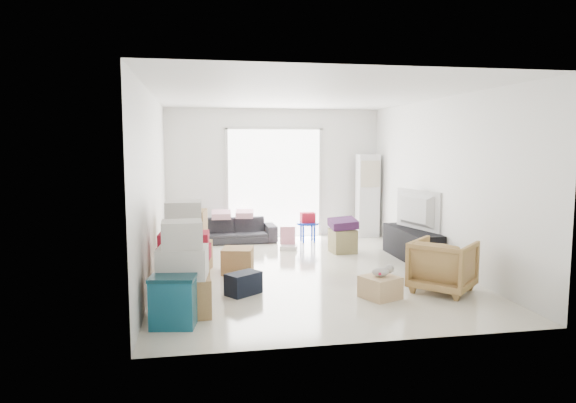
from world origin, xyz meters
The scene contains 21 objects.
room_shell centered at (0.00, 0.00, 1.35)m, with size 4.98×6.48×3.18m.
sliding_door centered at (0.00, 2.98, 1.24)m, with size 2.10×0.04×2.33m.
ac_tower centered at (1.95, 2.65, 0.88)m, with size 0.45×0.30×1.75m, color silver.
tv_console centered at (2.00, 0.45, 0.26)m, with size 0.46×1.55×0.52m, color black.
television centered at (2.00, 0.45, 0.59)m, with size 1.16×0.67×0.15m, color black.
sofa centered at (-0.88, 2.50, 0.32)m, with size 1.65×0.48×0.65m, color #2B2B31.
pillow_left centered at (-1.15, 2.48, 0.70)m, with size 0.34×0.27×0.11m, color #D79DAC.
pillow_right centered at (-0.68, 2.53, 0.70)m, with size 0.33×0.27×0.11m, color #D79DAC.
armchair centered at (1.59, -1.47, 0.38)m, with size 0.75×0.70×0.77m, color #A07547.
storage_bins centered at (-1.90, -2.21, 0.28)m, with size 0.53×0.41×0.56m.
box_stack_a centered at (-1.80, -1.85, 0.49)m, with size 0.63×0.54×1.10m.
box_stack_b centered at (-1.80, -0.93, 0.53)m, with size 0.72×0.67×1.23m.
box_stack_c centered at (-1.77, 0.29, 0.46)m, with size 0.76×0.69×0.95m.
loose_box centered at (-1.03, 0.04, 0.19)m, with size 0.46×0.46×0.38m, color #9B7746.
duffel_bag centered at (-1.04, -1.13, 0.14)m, with size 0.45×0.27×0.29m, color black.
ottoman centered at (0.98, 1.17, 0.21)m, with size 0.43×0.43×0.43m, color #9B8E5A.
blanket centered at (0.98, 1.17, 0.50)m, with size 0.47×0.47×0.14m, color #3A1A41.
kids_table centered at (0.57, 2.29, 0.42)m, with size 0.46×0.46×0.60m.
toy_walker centered at (0.06, 1.64, 0.12)m, with size 0.37×0.34×0.42m.
wood_crate centered at (0.67, -1.60, 0.14)m, with size 0.42×0.42×0.28m, color #DBB57E.
plush_bunny centered at (0.70, -1.60, 0.35)m, with size 0.30×0.18×0.15m.
Camera 1 is at (-1.64, -7.69, 1.96)m, focal length 32.00 mm.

